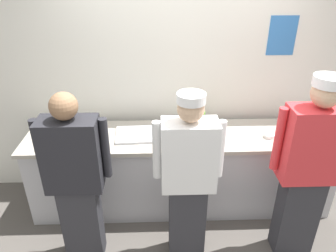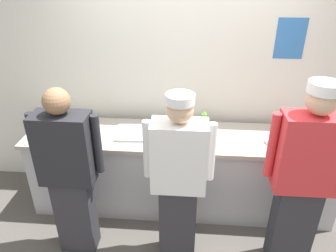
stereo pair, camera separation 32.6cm
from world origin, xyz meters
name	(u,v)px [view 2 (the right image)]	position (x,y,z in m)	size (l,w,h in m)	color
ground_plane	(179,226)	(0.00, 0.00, 0.00)	(9.00, 9.00, 0.00)	#514C47
wall_back	(185,69)	(0.00, 0.83, 1.44)	(5.03, 0.11, 2.88)	silver
prep_counter	(181,171)	(0.00, 0.36, 0.45)	(3.21, 0.68, 0.89)	#B2B2B7
chef_near_left	(69,172)	(-0.94, -0.32, 0.86)	(0.60, 0.24, 1.64)	#2D2D33
chef_center	(178,178)	(0.00, -0.32, 0.86)	(0.59, 0.24, 1.62)	#2D2D33
chef_far_right	(303,177)	(1.00, -0.32, 0.93)	(0.62, 0.24, 1.74)	#2D2D33
plate_stack_front	(191,134)	(0.09, 0.32, 0.93)	(0.19, 0.19, 0.08)	white
plate_stack_rear	(85,134)	(-0.97, 0.24, 0.93)	(0.23, 0.23, 0.10)	white
mixing_bowl_steel	(311,136)	(1.27, 0.37, 0.94)	(0.32, 0.32, 0.10)	#B7BABF
sheet_tray	(141,133)	(-0.42, 0.36, 0.90)	(0.51, 0.35, 0.02)	#B7BABF
squeeze_bottle_primary	(204,120)	(0.22, 0.52, 0.99)	(0.06, 0.06, 0.21)	#56A333
ramekin_red_sauce	(211,143)	(0.29, 0.20, 0.91)	(0.08, 0.08, 0.05)	white
ramekin_yellow_sauce	(271,141)	(0.87, 0.28, 0.91)	(0.11, 0.11, 0.04)	white
deli_cup	(65,131)	(-1.19, 0.27, 0.93)	(0.09, 0.09, 0.09)	white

